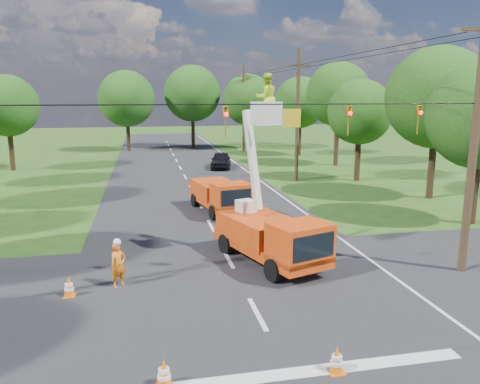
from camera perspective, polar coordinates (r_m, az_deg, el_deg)
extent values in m
plane|color=#244C16|center=(33.62, -5.96, 0.35)|extent=(140.00, 140.00, 0.00)
cube|color=black|center=(33.62, -5.96, 0.35)|extent=(12.00, 100.00, 0.06)
cube|color=black|center=(16.52, 0.46, -11.77)|extent=(56.00, 10.00, 0.07)
cube|color=silver|center=(12.08, 6.00, -21.38)|extent=(9.00, 0.45, 0.02)
cube|color=silver|center=(34.60, 3.30, 0.72)|extent=(0.12, 90.00, 0.02)
cube|color=#E94E10|center=(18.84, 3.51, -6.61)|extent=(3.73, 5.94, 0.42)
cube|color=#E94E10|center=(17.07, 7.30, -6.08)|extent=(2.45, 2.16, 1.40)
cube|color=black|center=(16.47, 8.99, -6.63)|extent=(1.69, 0.62, 0.88)
cube|color=#E94E10|center=(19.26, 2.30, -4.36)|extent=(3.18, 3.96, 0.93)
cylinder|color=black|center=(17.03, 4.09, -9.52)|extent=(0.56, 0.91, 0.86)
cylinder|color=black|center=(18.14, 9.24, -8.29)|extent=(0.56, 0.91, 0.86)
cylinder|color=black|center=(19.87, -1.71, -6.35)|extent=(0.56, 0.91, 0.86)
cylinder|color=black|center=(20.83, 3.03, -5.50)|extent=(0.56, 0.91, 0.86)
cube|color=silver|center=(19.92, 0.73, -1.73)|extent=(0.88, 0.88, 0.51)
cube|color=silver|center=(19.11, 1.54, 3.93)|extent=(0.65, 1.26, 4.03)
cube|color=silver|center=(18.13, 3.23, 9.55)|extent=(1.12, 1.12, 0.88)
imported|color=#C6E526|center=(18.12, 3.25, 11.40)|extent=(0.97, 0.81, 1.82)
cube|color=#E94E10|center=(26.91, -2.58, -1.08)|extent=(2.91, 5.56, 0.40)
cube|color=#E94E10|center=(25.04, -1.11, -0.43)|extent=(2.19, 1.84, 1.32)
cube|color=black|center=(24.35, -0.46, -0.67)|extent=(1.65, 0.37, 0.84)
cube|color=#E94E10|center=(27.45, -3.10, 0.35)|extent=(2.66, 3.59, 0.88)
cylinder|color=black|center=(25.13, -3.25, -2.54)|extent=(0.43, 0.85, 0.81)
cylinder|color=black|center=(25.79, 0.63, -2.16)|extent=(0.43, 0.85, 0.81)
cylinder|color=black|center=(28.23, -5.51, -0.99)|extent=(0.43, 0.85, 0.81)
cylinder|color=black|center=(28.81, -2.00, -0.69)|extent=(0.43, 0.85, 0.81)
imported|color=orange|center=(16.97, -14.62, -8.60)|extent=(0.70, 0.65, 1.61)
imported|color=black|center=(42.97, -2.35, 3.88)|extent=(2.63, 4.64, 1.49)
cone|color=orange|center=(11.56, -9.25, -20.91)|extent=(0.36, 0.36, 0.70)
cylinder|color=white|center=(11.53, -9.27, -20.66)|extent=(0.26, 0.26, 0.09)
cylinder|color=white|center=(11.61, -9.24, -21.28)|extent=(0.31, 0.31, 0.09)
cone|color=orange|center=(12.12, 11.71, -19.34)|extent=(0.36, 0.36, 0.70)
cube|color=orange|center=(12.30, 11.64, -20.70)|extent=(0.38, 0.38, 0.04)
cylinder|color=white|center=(12.09, 11.72, -19.09)|extent=(0.26, 0.26, 0.09)
cylinder|color=white|center=(12.17, 11.69, -19.70)|extent=(0.31, 0.31, 0.09)
cone|color=orange|center=(21.07, -0.40, -5.42)|extent=(0.36, 0.36, 0.70)
cube|color=orange|center=(21.17, -0.40, -6.30)|extent=(0.38, 0.38, 0.04)
cylinder|color=white|center=(21.05, -0.40, -5.26)|extent=(0.26, 0.26, 0.09)
cylinder|color=white|center=(21.10, -0.40, -5.65)|extent=(0.31, 0.31, 0.09)
cone|color=orange|center=(25.88, 3.07, -2.18)|extent=(0.36, 0.36, 0.70)
cube|color=orange|center=(25.96, 3.06, -2.91)|extent=(0.38, 0.38, 0.04)
cylinder|color=white|center=(25.86, 3.07, -2.05)|extent=(0.26, 0.26, 0.09)
cylinder|color=white|center=(25.90, 3.07, -2.38)|extent=(0.31, 0.31, 0.09)
cone|color=orange|center=(16.77, -20.13, -10.75)|extent=(0.36, 0.36, 0.70)
cube|color=orange|center=(16.90, -20.05, -11.82)|extent=(0.38, 0.38, 0.04)
cylinder|color=white|center=(16.75, -20.14, -10.56)|extent=(0.26, 0.26, 0.09)
cylinder|color=white|center=(16.81, -20.11, -11.03)|extent=(0.31, 0.31, 0.09)
cone|color=orange|center=(31.38, -0.02, 0.30)|extent=(0.36, 0.36, 0.70)
cube|color=orange|center=(31.45, -0.02, -0.30)|extent=(0.38, 0.38, 0.04)
cylinder|color=white|center=(31.37, -0.02, 0.41)|extent=(0.26, 0.26, 0.09)
cylinder|color=white|center=(31.40, -0.02, 0.14)|extent=(0.31, 0.31, 0.09)
cylinder|color=#4C3823|center=(18.93, 26.67, 5.68)|extent=(0.30, 0.30, 10.00)
cylinder|color=#4C3823|center=(36.76, 7.01, 9.15)|extent=(0.30, 0.30, 10.00)
cube|color=#4C3823|center=(36.79, 7.17, 15.07)|extent=(1.80, 0.12, 0.12)
cylinder|color=#4C3823|center=(56.07, 0.42, 10.08)|extent=(0.30, 0.30, 10.00)
cube|color=#4C3823|center=(56.09, 0.43, 13.97)|extent=(1.80, 0.12, 0.12)
cylinder|color=black|center=(15.06, -1.40, 10.63)|extent=(18.00, 0.04, 0.04)
cube|color=gold|center=(15.59, 6.33, 8.94)|extent=(0.60, 0.05, 0.60)
imported|color=gold|center=(15.06, -1.76, 8.53)|extent=(0.16, 0.20, 1.00)
sphere|color=#FF0C0C|center=(14.93, -1.69, 9.47)|extent=(0.14, 0.14, 0.14)
imported|color=gold|center=(16.32, 13.09, 8.48)|extent=(0.16, 0.20, 1.00)
sphere|color=#FF0C0C|center=(16.20, 13.31, 9.34)|extent=(0.14, 0.14, 0.14)
imported|color=gold|center=(17.56, 20.91, 8.23)|extent=(0.16, 0.20, 1.00)
sphere|color=#FF0C0C|center=(17.44, 21.19, 9.02)|extent=(0.14, 0.14, 0.14)
cylinder|color=#382616|center=(46.53, -26.11, 4.89)|extent=(0.44, 0.44, 4.05)
sphere|color=#163F11|center=(46.31, -26.53, 9.41)|extent=(5.40, 5.40, 5.40)
cylinder|color=#382616|center=(27.07, 26.66, 0.66)|extent=(0.44, 0.44, 3.96)
cylinder|color=#382616|center=(32.68, 22.35, 3.27)|extent=(0.44, 0.44, 4.58)
sphere|color=#163F11|center=(32.40, 22.93, 10.56)|extent=(6.40, 6.40, 6.40)
cylinder|color=#382616|center=(37.87, 14.16, 4.23)|extent=(0.44, 0.44, 3.78)
sphere|color=#163F11|center=(37.60, 14.42, 9.43)|extent=(5.00, 5.00, 5.00)
cylinder|color=#382616|center=(45.71, 11.67, 6.18)|extent=(0.44, 0.44, 4.75)
sphere|color=#163F11|center=(45.52, 11.90, 11.60)|extent=(6.00, 6.00, 6.00)
cylinder|color=#382616|center=(52.83, 7.23, 6.71)|extent=(0.44, 0.44, 4.14)
sphere|color=#163F11|center=(52.64, 7.34, 10.79)|extent=(5.60, 5.60, 5.60)
cylinder|color=#382616|center=(58.01, -13.48, 7.05)|extent=(0.44, 0.44, 4.40)
sphere|color=#163F11|center=(57.85, -13.67, 11.00)|extent=(6.60, 6.60, 6.60)
cylinder|color=#382616|center=(60.28, -5.75, 7.68)|extent=(0.44, 0.44, 4.84)
sphere|color=#163F11|center=(60.14, -5.84, 11.87)|extent=(7.00, 7.00, 7.00)
cylinder|color=#382616|center=(58.38, 0.97, 7.35)|extent=(0.44, 0.44, 4.31)
sphere|color=#163F11|center=(58.22, 0.99, 11.20)|extent=(6.20, 6.20, 6.20)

